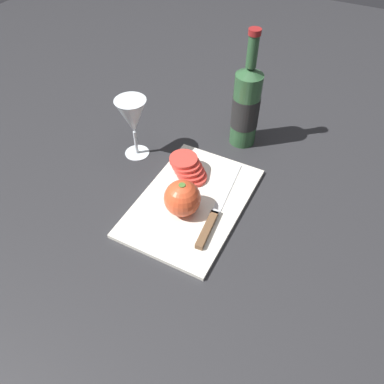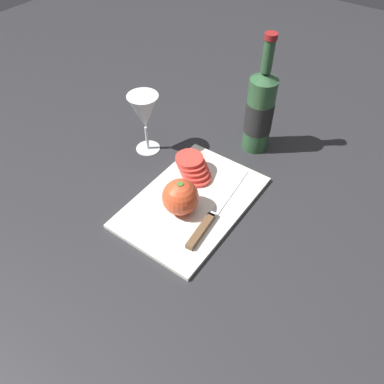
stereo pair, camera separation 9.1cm
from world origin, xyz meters
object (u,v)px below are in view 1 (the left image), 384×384
(wine_glass, at_px, (132,118))
(whole_tomato, at_px, (182,198))
(tomato_slice_stack_near, at_px, (188,168))
(wine_bottle, at_px, (246,106))
(knife, at_px, (212,219))

(wine_glass, distance_m, whole_tomato, 0.27)
(whole_tomato, distance_m, tomato_slice_stack_near, 0.13)
(wine_bottle, relative_size, knife, 1.11)
(whole_tomato, xyz_separation_m, knife, (-0.00, 0.08, -0.04))
(whole_tomato, bearing_deg, wine_bottle, 176.43)
(wine_bottle, height_order, knife, wine_bottle)
(wine_glass, xyz_separation_m, knife, (0.14, 0.30, -0.10))
(wine_glass, height_order, whole_tomato, wine_glass)
(knife, distance_m, tomato_slice_stack_near, 0.17)
(whole_tomato, xyz_separation_m, tomato_slice_stack_near, (-0.12, -0.05, -0.02))
(wine_glass, relative_size, knife, 0.58)
(wine_bottle, bearing_deg, wine_glass, -52.05)
(wine_glass, xyz_separation_m, tomato_slice_stack_near, (0.02, 0.18, -0.08))
(wine_bottle, relative_size, whole_tomato, 3.72)
(whole_tomato, relative_size, tomato_slice_stack_near, 0.83)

